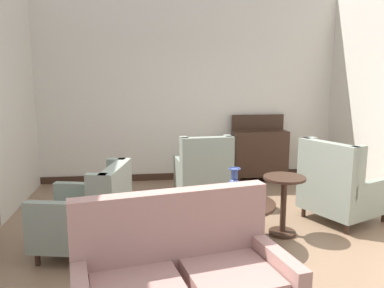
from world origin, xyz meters
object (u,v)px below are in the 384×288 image
armchair_near_window (340,189)px  sideboard (260,152)px  porcelain_vase (234,187)px  armchair_far_left (89,216)px  settee (182,283)px  side_table (284,200)px  armchair_near_sideboard (204,174)px  coffee_table (235,210)px

armchair_near_window → sideboard: 2.11m
porcelain_vase → armchair_far_left: size_ratio=0.37×
settee → side_table: size_ratio=2.29×
settee → side_table: settee is taller
side_table → sideboard: size_ratio=0.60×
armchair_near_window → armchair_near_sideboard: bearing=34.8°
armchair_far_left → armchair_near_sideboard: 2.12m
armchair_far_left → sideboard: sideboard is taller
settee → side_table: 2.16m
armchair_near_sideboard → settee: bearing=73.8°
armchair_near_window → armchair_far_left: size_ratio=1.13×
armchair_near_window → armchair_far_left: bearing=75.6°
porcelain_vase → armchair_far_left: 1.59m
settee → side_table: bearing=39.0°
coffee_table → porcelain_vase: (-0.01, 0.02, 0.26)m
armchair_near_sideboard → sideboard: (1.20, 1.08, 0.08)m
coffee_table → porcelain_vase: 0.26m
armchair_far_left → side_table: 2.23m
coffee_table → settee: size_ratio=0.54×
settee → porcelain_vase: bearing=52.4°
coffee_table → armchair_near_sideboard: armchair_near_sideboard is taller
porcelain_vase → side_table: 0.71m
coffee_table → sideboard: bearing=67.2°
coffee_table → armchair_near_window: 1.62m
coffee_table → armchair_near_window: (1.53, 0.54, 0.02)m
armchair_near_window → armchair_far_left: armchair_near_window is taller
porcelain_vase → coffee_table: bearing=-74.3°
armchair_near_sideboard → sideboard: bearing=-142.3°
armchair_far_left → armchair_near_sideboard: (1.47, 1.52, 0.02)m
settee → sideboard: (1.84, 4.05, 0.11)m
porcelain_vase → armchair_near_sideboard: (-0.10, 1.50, -0.23)m
coffee_table → armchair_near_window: bearing=19.3°
side_table → sideboard: bearing=79.3°
side_table → armchair_near_sideboard: bearing=119.6°
coffee_table → settee: settee is taller
settee → armchair_near_window: armchair_near_window is taller
settee → armchair_near_window: bearing=30.0°
settee → armchair_near_sideboard: bearing=66.8°
coffee_table → sideboard: size_ratio=0.75×
side_table → coffee_table: bearing=-162.3°
armchair_near_sideboard → coffee_table: bearing=89.9°
coffee_table → armchair_far_left: armchair_far_left is taller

